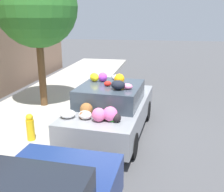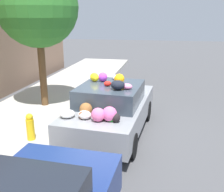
% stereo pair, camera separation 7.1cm
% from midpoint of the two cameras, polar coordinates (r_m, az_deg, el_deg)
% --- Properties ---
extents(ground_plane, '(60.00, 60.00, 0.00)m').
position_cam_midpoint_polar(ground_plane, '(7.54, -1.55, -7.79)').
color(ground_plane, '#4C4C4F').
extents(sidewalk_curb, '(24.00, 3.20, 0.14)m').
position_cam_midpoint_polar(sidewalk_curb, '(8.47, -19.77, -5.45)').
color(sidewalk_curb, '#B2ADA3').
rests_on(sidewalk_curb, ground).
extents(street_tree, '(2.62, 2.62, 4.62)m').
position_cam_midpoint_polar(street_tree, '(9.15, -16.31, 18.10)').
color(street_tree, brown).
rests_on(street_tree, sidewalk_curb).
extents(fire_hydrant, '(0.20, 0.20, 0.70)m').
position_cam_midpoint_polar(fire_hydrant, '(6.95, -17.64, -6.49)').
color(fire_hydrant, gold).
rests_on(fire_hydrant, sidewalk_curb).
extents(art_car, '(4.03, 2.04, 1.70)m').
position_cam_midpoint_polar(art_car, '(7.18, -0.41, -2.54)').
color(art_car, gray).
rests_on(art_car, ground).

